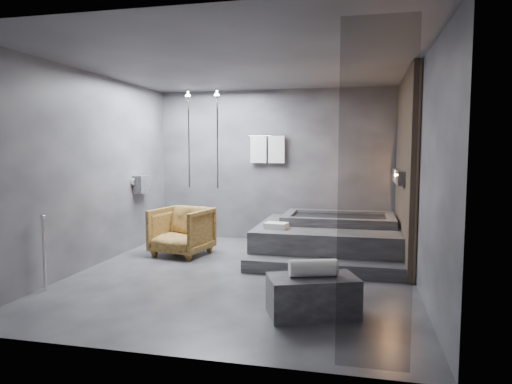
# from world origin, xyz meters

# --- Properties ---
(room) EXTENTS (5.00, 5.04, 2.82)m
(room) POSITION_xyz_m (0.40, 0.24, 1.73)
(room) COLOR #2B2B2D
(room) RESTS_ON ground
(tub_deck) EXTENTS (2.20, 2.00, 0.50)m
(tub_deck) POSITION_xyz_m (1.05, 1.45, 0.25)
(tub_deck) COLOR #303032
(tub_deck) RESTS_ON ground
(tub_step) EXTENTS (2.20, 0.36, 0.18)m
(tub_step) POSITION_xyz_m (1.05, 0.27, 0.09)
(tub_step) COLOR #303032
(tub_step) RESTS_ON ground
(concrete_bench) EXTENTS (1.02, 0.78, 0.40)m
(concrete_bench) POSITION_xyz_m (1.08, -1.29, 0.20)
(concrete_bench) COLOR #2D2D2F
(concrete_bench) RESTS_ON ground
(driftwood_chair) EXTENTS (0.97, 0.99, 0.77)m
(driftwood_chair) POSITION_xyz_m (-1.27, 0.96, 0.38)
(driftwood_chair) COLOR #4B3212
(driftwood_chair) RESTS_ON ground
(rolled_towel) EXTENTS (0.52, 0.32, 0.18)m
(rolled_towel) POSITION_xyz_m (1.08, -1.28, 0.49)
(rolled_towel) COLOR white
(rolled_towel) RESTS_ON concrete_bench
(deck_towel) EXTENTS (0.36, 0.29, 0.09)m
(deck_towel) POSITION_xyz_m (0.30, 0.89, 0.54)
(deck_towel) COLOR white
(deck_towel) RESTS_ON tub_deck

